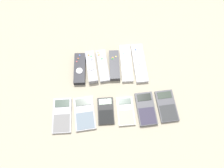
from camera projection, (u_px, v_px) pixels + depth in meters
name	position (u px, v px, depth m)	size (l,w,h in m)	color
ground_plane	(113.00, 90.00, 1.00)	(3.00, 3.00, 0.00)	#B2A88E
remote_0	(80.00, 69.00, 1.03)	(0.06, 0.16, 0.03)	black
remote_1	(92.00, 67.00, 1.03)	(0.05, 0.16, 0.03)	gray
remote_2	(103.00, 66.00, 1.04)	(0.06, 0.17, 0.02)	gray
remote_3	(114.00, 65.00, 1.03)	(0.06, 0.15, 0.03)	#333338
remote_4	(126.00, 63.00, 1.04)	(0.06, 0.20, 0.02)	silver
remote_5	(139.00, 63.00, 1.04)	(0.06, 0.20, 0.02)	#B7B7BC
calculator_0	(62.00, 115.00, 0.94)	(0.09, 0.16, 0.01)	#B2B2B7
calculator_1	(85.00, 113.00, 0.95)	(0.09, 0.15, 0.01)	#B2B2B7
calculator_2	(106.00, 111.00, 0.95)	(0.07, 0.12, 0.01)	black
calculator_3	(126.00, 111.00, 0.95)	(0.07, 0.13, 0.01)	silver
calculator_4	(146.00, 109.00, 0.95)	(0.08, 0.15, 0.02)	#4C4C51
calculator_5	(167.00, 106.00, 0.96)	(0.08, 0.15, 0.01)	#4C4C51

